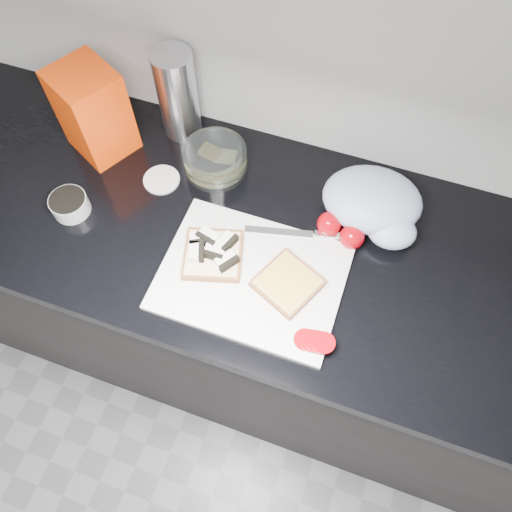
{
  "coord_description": "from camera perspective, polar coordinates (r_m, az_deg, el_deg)",
  "views": [
    {
      "loc": [
        0.27,
        0.62,
        1.89
      ],
      "look_at": [
        0.1,
        1.11,
        0.95
      ],
      "focal_mm": 35.0,
      "sensor_mm": 36.0,
      "label": 1
    }
  ],
  "objects": [
    {
      "name": "steel_canister",
      "position": [
        1.3,
        -8.95,
        17.74
      ],
      "size": [
        0.1,
        0.1,
        0.24
      ],
      "primitive_type": "cylinder",
      "color": "silver",
      "rests_on": "countertop"
    },
    {
      "name": "glass_bowl",
      "position": [
        1.26,
        -4.67,
        10.93
      ],
      "size": [
        0.16,
        0.16,
        0.07
      ],
      "rotation": [
        0.0,
        0.0,
        -0.18
      ],
      "color": "silver",
      "rests_on": "countertop"
    },
    {
      "name": "whole_tomatoes",
      "position": [
        1.15,
        9.63,
        2.91
      ],
      "size": [
        0.12,
        0.07,
        0.06
      ],
      "rotation": [
        0.0,
        0.0,
        0.04
      ],
      "color": "#A6030C",
      "rests_on": "countertop"
    },
    {
      "name": "bread_bag",
      "position": [
        1.31,
        -18.1,
        15.39
      ],
      "size": [
        0.19,
        0.19,
        0.23
      ],
      "primitive_type": "cube",
      "rotation": [
        0.0,
        0.0,
        -0.48
      ],
      "color": "#FD2E04",
      "rests_on": "countertop"
    },
    {
      "name": "base_cabinet",
      "position": [
        1.6,
        -2.36,
        -5.42
      ],
      "size": [
        3.5,
        0.6,
        0.86
      ],
      "primitive_type": "cube",
      "color": "black",
      "rests_on": "ground"
    },
    {
      "name": "tub_lid",
      "position": [
        1.27,
        -10.74,
        8.56
      ],
      "size": [
        0.1,
        0.1,
        0.01
      ],
      "primitive_type": "cylinder",
      "rotation": [
        0.0,
        0.0,
        0.11
      ],
      "color": "silver",
      "rests_on": "countertop"
    },
    {
      "name": "tomato_slices",
      "position": [
        1.04,
        6.68,
        -9.64
      ],
      "size": [
        0.1,
        0.07,
        0.02
      ],
      "rotation": [
        0.0,
        0.0,
        -0.41
      ],
      "color": "#A6030C",
      "rests_on": "cutting_board"
    },
    {
      "name": "cutting_board",
      "position": [
        1.11,
        -0.52,
        -2.39
      ],
      "size": [
        0.4,
        0.3,
        0.01
      ],
      "primitive_type": "cube",
      "color": "white",
      "rests_on": "countertop"
    },
    {
      "name": "bread_right",
      "position": [
        1.08,
        3.63,
        -3.11
      ],
      "size": [
        0.17,
        0.17,
        0.02
      ],
      "rotation": [
        0.0,
        0.0,
        -0.43
      ],
      "color": "beige",
      "rests_on": "cutting_board"
    },
    {
      "name": "bread_left",
      "position": [
        1.12,
        -4.98,
        0.36
      ],
      "size": [
        0.16,
        0.16,
        0.04
      ],
      "rotation": [
        0.0,
        0.0,
        0.28
      ],
      "color": "beige",
      "rests_on": "cutting_board"
    },
    {
      "name": "countertop",
      "position": [
        1.2,
        -3.14,
        3.19
      ],
      "size": [
        3.5,
        0.64,
        0.04
      ],
      "primitive_type": "cube",
      "color": "black",
      "rests_on": "base_cabinet"
    },
    {
      "name": "grocery_bag",
      "position": [
        1.19,
        13.43,
        5.79
      ],
      "size": [
        0.25,
        0.21,
        0.1
      ],
      "rotation": [
        0.0,
        0.0,
        0.11
      ],
      "color": "silver",
      "rests_on": "countertop"
    },
    {
      "name": "seed_tub",
      "position": [
        1.26,
        -20.55,
        5.58
      ],
      "size": [
        0.09,
        0.09,
        0.05
      ],
      "color": "#A1A6A6",
      "rests_on": "countertop"
    },
    {
      "name": "knife",
      "position": [
        1.15,
        6.01,
        2.55
      ],
      "size": [
        0.23,
        0.07,
        0.01
      ],
      "rotation": [
        0.0,
        0.0,
        0.23
      ],
      "color": "silver",
      "rests_on": "cutting_board"
    }
  ]
}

